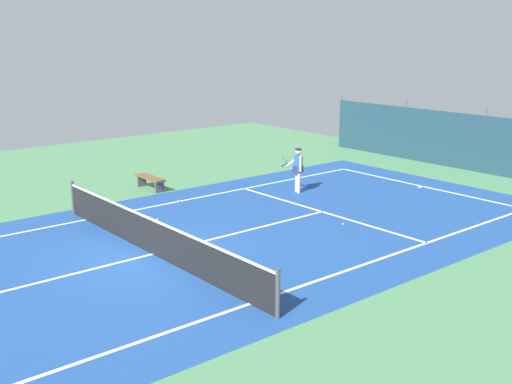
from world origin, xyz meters
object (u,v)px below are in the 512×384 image
object	(u,v)px
tennis_net	(152,236)
courtside_bench	(150,180)
tennis_ball_midcourt	(158,219)
tennis_ball_near_player	(343,224)
tennis_player	(298,167)
tennis_ball_by_sideline	(179,201)

from	to	relation	value
tennis_net	courtside_bench	xyz separation A→B (m)	(-6.31, 3.62, -0.14)
tennis_net	tennis_ball_midcourt	xyz separation A→B (m)	(-2.65, 1.73, -0.48)
tennis_ball_near_player	tennis_ball_midcourt	world-z (taller)	same
tennis_player	tennis_ball_by_sideline	bearing A→B (deg)	89.17
tennis_player	tennis_ball_midcourt	world-z (taller)	tennis_player
tennis_ball_midcourt	courtside_bench	xyz separation A→B (m)	(-3.66, 1.89, 0.34)
tennis_ball_near_player	tennis_ball_by_sideline	size ratio (longest dim) A/B	1.00
tennis_ball_near_player	tennis_ball_by_sideline	xyz separation A→B (m)	(-5.54, -2.40, 0.00)
tennis_ball_near_player	tennis_ball_midcourt	distance (m)	5.80
tennis_net	tennis_ball_by_sideline	world-z (taller)	tennis_net
courtside_bench	tennis_ball_near_player	bearing A→B (deg)	16.03
tennis_ball_by_sideline	courtside_bench	bearing A→B (deg)	175.41
tennis_player	tennis_ball_by_sideline	xyz separation A→B (m)	(-1.65, -4.13, -0.93)
tennis_ball_by_sideline	courtside_bench	world-z (taller)	courtside_bench
tennis_ball_midcourt	tennis_ball_near_player	bearing A→B (deg)	45.21
tennis_ball_near_player	tennis_net	bearing A→B (deg)	-103.82
tennis_ball_near_player	tennis_player	bearing A→B (deg)	156.03
tennis_player	courtside_bench	world-z (taller)	tennis_player
tennis_ball_midcourt	tennis_ball_by_sideline	distance (m)	2.24
tennis_player	tennis_ball_midcourt	xyz separation A→B (m)	(-0.21, -5.84, -0.93)
tennis_net	tennis_ball_near_player	world-z (taller)	tennis_net
tennis_net	courtside_bench	distance (m)	7.27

